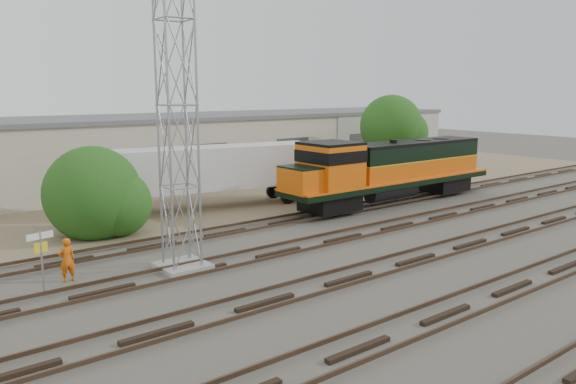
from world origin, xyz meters
TOP-DOWN VIEW (x-y plane):
  - ground at (0.00, 0.00)m, footprint 140.00×140.00m
  - dirt_strip at (0.00, 15.00)m, footprint 80.00×16.00m
  - tracks at (0.00, -3.00)m, footprint 80.00×20.40m
  - warehouse at (0.04, 22.98)m, footprint 58.40×10.40m
  - locomotive at (8.32, 6.00)m, footprint 16.78×2.94m
  - signal_tower at (-8.34, 2.36)m, footprint 1.95×1.95m
  - sign_post at (-13.71, 2.66)m, footprint 0.95×0.23m
  - worker at (-12.58, 3.63)m, footprint 0.64×0.42m
  - semi_trailer at (-0.47, 11.89)m, footprint 12.76×4.74m
  - dumpster_blue at (14.09, 17.67)m, footprint 1.71×1.62m
  - dumpster_red at (20.86, 18.06)m, footprint 1.56×1.47m
  - tree_mid at (-9.06, 9.70)m, footprint 5.07×4.83m
  - tree_east at (16.80, 13.03)m, footprint 5.36×5.11m

SIDE VIEW (x-z plane):
  - ground at x=0.00m, z-range 0.00..0.00m
  - dirt_strip at x=0.00m, z-range 0.00..0.02m
  - tracks at x=0.00m, z-range -0.06..0.22m
  - dumpster_red at x=20.86m, z-range 0.00..1.40m
  - dumpster_blue at x=14.09m, z-range 0.00..1.50m
  - worker at x=-12.58m, z-range 0.00..1.72m
  - sign_post at x=-13.71m, z-range 0.47..2.83m
  - tree_mid at x=-9.06m, z-range -0.41..4.42m
  - locomotive at x=8.32m, z-range 0.30..4.34m
  - semi_trailer at x=-0.47m, z-range 0.50..4.35m
  - warehouse at x=0.04m, z-range 0.00..5.30m
  - tree_east at x=16.80m, z-range 0.76..7.65m
  - signal_tower at x=-8.34m, z-range -0.15..13.03m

